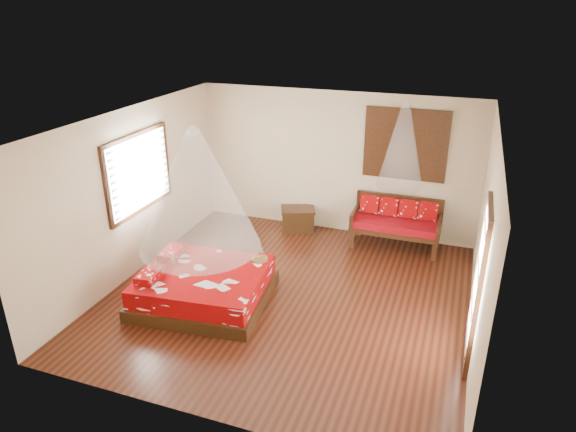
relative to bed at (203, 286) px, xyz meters
The scene contains 10 objects.
room 1.76m from the bed, 25.21° to the left, with size 5.54×5.54×2.84m.
bed is the anchor object (origin of this frame).
daybed 3.88m from the bed, 49.47° to the left, with size 1.64×0.73×0.94m.
storage_chest 3.06m from the bed, 79.92° to the left, with size 0.80×0.70×0.46m.
shutter_panel 4.45m from the bed, 52.55° to the left, with size 1.52×0.06×1.32m.
window_left 2.23m from the bed, 152.96° to the left, with size 0.10×1.74×1.34m.
glazed_door 4.01m from the bed, ahead, with size 0.08×1.02×2.16m.
wine_tray 1.00m from the bed, 44.70° to the left, with size 0.28×0.28×0.22m.
mosquito_net_main 1.60m from the bed, ahead, with size 1.80×1.80×1.80m, color white.
mosquito_net_daybed 4.16m from the bed, 48.24° to the left, with size 0.82×0.82×1.50m, color white.
Camera 1 is at (2.35, -6.62, 4.40)m, focal length 32.00 mm.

